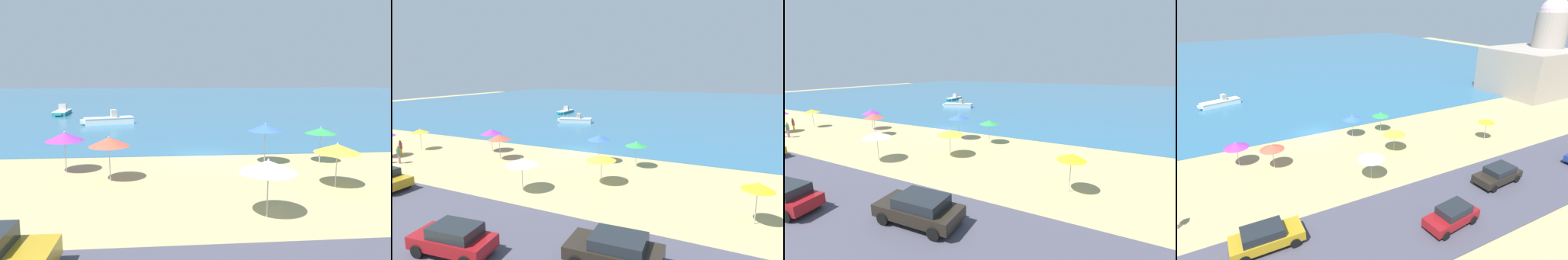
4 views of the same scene
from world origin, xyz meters
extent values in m
plane|color=tan|center=(0.00, 0.00, 0.00)|extent=(160.00, 160.00, 0.00)
cube|color=#2F668A|center=(0.00, 55.00, 0.03)|extent=(150.00, 110.00, 0.05)
cube|color=#474453|center=(0.00, -18.00, 0.03)|extent=(80.00, 8.00, 0.06)
cylinder|color=#B2B2B7|center=(5.92, -7.95, 0.93)|extent=(0.05, 0.05, 1.86)
cone|color=yellow|center=(5.92, -7.95, 2.03)|extent=(2.31, 2.31, 0.44)
sphere|color=silver|center=(5.92, -7.95, 2.29)|extent=(0.08, 0.08, 0.08)
cylinder|color=#B2B2B7|center=(-8.51, -3.83, 0.97)|extent=(0.05, 0.05, 1.94)
cone|color=purple|center=(-8.51, -3.83, 2.14)|extent=(2.22, 2.22, 0.50)
sphere|color=silver|center=(-8.51, -3.83, 2.42)|extent=(0.08, 0.08, 0.08)
cylinder|color=#B2B2B7|center=(-16.22, -6.51, 0.97)|extent=(0.05, 0.05, 1.95)
cone|color=yellow|center=(-16.22, -6.51, 2.09)|extent=(1.79, 1.79, 0.38)
sphere|color=silver|center=(-16.22, -6.51, 2.30)|extent=(0.08, 0.08, 0.08)
cylinder|color=#B2B2B7|center=(3.61, -2.79, 1.10)|extent=(0.05, 0.05, 2.19)
cone|color=blue|center=(3.61, -2.79, 2.37)|extent=(2.18, 2.18, 0.45)
sphere|color=silver|center=(3.61, -2.79, 2.63)|extent=(0.08, 0.08, 0.08)
cylinder|color=#B2B2B7|center=(-5.71, -5.85, 0.99)|extent=(0.05, 0.05, 1.98)
cone|color=#E5523B|center=(-5.71, -5.85, 2.17)|extent=(2.17, 2.17, 0.48)
sphere|color=silver|center=(-5.71, -5.85, 2.44)|extent=(0.08, 0.08, 0.08)
cylinder|color=#B2B2B7|center=(7.24, -2.83, 1.00)|extent=(0.05, 0.05, 1.99)
cone|color=green|center=(7.24, -2.83, 2.12)|extent=(1.96, 1.96, 0.36)
sphere|color=silver|center=(7.24, -2.83, 2.33)|extent=(0.08, 0.08, 0.08)
cylinder|color=#B2B2B7|center=(16.24, -10.40, 1.04)|extent=(0.05, 0.05, 2.09)
cone|color=yellow|center=(16.24, -10.40, 2.24)|extent=(1.75, 1.75, 0.41)
sphere|color=silver|center=(16.24, -10.40, 2.47)|extent=(0.08, 0.08, 0.08)
cylinder|color=#B2B2B7|center=(1.30, -11.66, 0.97)|extent=(0.05, 0.05, 1.95)
cone|color=#EFE4CC|center=(1.30, -11.66, 2.14)|extent=(2.33, 2.33, 0.48)
sphere|color=silver|center=(1.30, -11.66, 2.41)|extent=(0.08, 0.08, 0.08)
cylinder|color=orange|center=(-15.66, -9.19, 0.38)|extent=(0.14, 0.14, 0.76)
cylinder|color=orange|center=(-15.83, -9.14, 0.38)|extent=(0.14, 0.14, 0.76)
cube|color=#BE352E|center=(-15.75, -9.17, 1.06)|extent=(0.41, 0.32, 0.60)
sphere|color=brown|center=(-15.75, -9.17, 1.49)|extent=(0.22, 0.22, 0.22)
cylinder|color=brown|center=(-15.52, -9.24, 1.01)|extent=(0.09, 0.09, 0.54)
cylinder|color=brown|center=(-15.98, -9.09, 1.01)|extent=(0.09, 0.09, 0.54)
cylinder|color=#CD84A4|center=(-13.36, -10.95, 0.40)|extent=(0.14, 0.14, 0.80)
cylinder|color=#CD84A4|center=(-13.25, -11.09, 0.40)|extent=(0.14, 0.14, 0.80)
cube|color=#388355|center=(-13.31, -11.02, 1.12)|extent=(0.40, 0.42, 0.64)
sphere|color=#9D6F50|center=(-13.31, -11.02, 1.57)|extent=(0.22, 0.22, 0.22)
cylinder|color=#9D6F50|center=(-13.45, -10.83, 1.07)|extent=(0.09, 0.09, 0.57)
cylinder|color=#9D6F50|center=(-13.16, -11.21, 1.07)|extent=(0.09, 0.09, 0.57)
cube|color=maroon|center=(3.21, -19.58, 0.69)|extent=(4.08, 2.08, 0.62)
cube|color=#1E2328|center=(3.40, -19.56, 1.26)|extent=(2.34, 1.69, 0.53)
cylinder|color=black|center=(4.62, -20.21, 0.38)|extent=(0.66, 0.29, 0.64)
cylinder|color=black|center=(4.45, -18.66, 0.38)|extent=(0.66, 0.29, 0.64)
cube|color=black|center=(10.31, -17.27, 0.68)|extent=(4.31, 2.07, 0.60)
cube|color=#1E2328|center=(10.52, -17.26, 1.24)|extent=(2.45, 1.75, 0.51)
cylinder|color=black|center=(8.93, -18.22, 0.38)|extent=(0.65, 0.26, 0.64)
cylinder|color=black|center=(8.83, -16.48, 0.38)|extent=(0.65, 0.26, 0.64)
cylinder|color=black|center=(11.79, -18.06, 0.38)|extent=(0.65, 0.26, 0.64)
cylinder|color=black|center=(11.69, -16.32, 0.38)|extent=(0.65, 0.26, 0.64)
cube|color=silver|center=(-8.79, 16.83, 0.39)|extent=(5.57, 3.11, 0.68)
cube|color=silver|center=(-11.54, 16.01, 0.46)|extent=(0.69, 1.01, 0.41)
cube|color=silver|center=(-8.79, 16.83, 0.77)|extent=(5.60, 3.19, 0.08)
cube|color=#B2AD9E|center=(-8.28, 16.99, 1.19)|extent=(0.86, 1.12, 0.92)
cube|color=teal|center=(-16.52, 27.28, 0.28)|extent=(1.88, 4.97, 0.45)
cube|color=teal|center=(-16.39, 24.64, 0.32)|extent=(0.94, 0.48, 0.27)
cube|color=silver|center=(-16.52, 27.28, 0.54)|extent=(1.96, 4.97, 0.08)
cube|color=#B2AD9E|center=(-16.54, 27.77, 0.98)|extent=(1.02, 0.65, 0.95)
camera|label=1|loc=(-2.89, -26.07, 5.87)|focal=35.00mm
camera|label=2|loc=(14.31, -28.75, 8.41)|focal=28.00mm
camera|label=3|loc=(18.18, -26.00, 7.36)|focal=24.00mm
camera|label=4|loc=(-9.40, -31.78, 14.08)|focal=28.00mm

